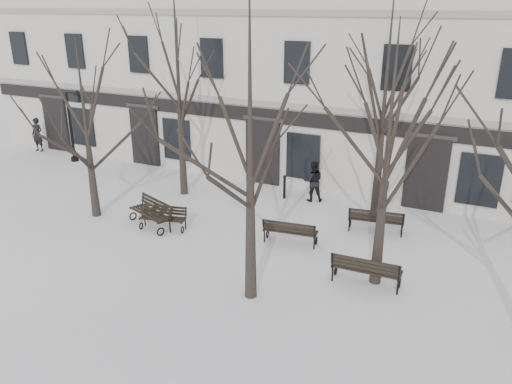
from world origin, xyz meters
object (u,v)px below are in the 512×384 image
Objects in this scene: bench_1 at (290,231)px; lamp_post at (74,121)px; bench_0 at (163,217)px; bench_4 at (376,219)px; bench_2 at (366,269)px; tree_1 at (250,107)px; tree_2 at (390,128)px; tree_0 at (84,109)px; bench_3 at (152,212)px.

bench_1 is 14.08m from lamp_post.
bench_1 reaches higher than bench_0.
bench_1 is 3.22m from bench_4.
bench_2 reaches higher than bench_4.
tree_1 is 2.29× the size of lamp_post.
bench_0 is at bearing -28.62° from lamp_post.
bench_2 reaches higher than bench_1.
tree_2 is 1.99× the size of lamp_post.
lamp_post is at bearing 139.34° from tree_0.
bench_1 is 0.94× the size of bench_2.
tree_0 is 4.79m from bench_0.
bench_4 is (-0.58, 3.66, -0.02)m from bench_2.
tree_2 is 8.80m from bench_0.
tree_2 is 4.08m from bench_2.
bench_3 is (-5.35, 2.65, -4.76)m from tree_1.
lamp_post is at bearing -24.54° from bench_1.
bench_3 is 0.56× the size of lamp_post.
bench_1 is at bearing -29.56° from bench_2.
bench_4 is at bearing 69.03° from tree_1.
lamp_post reaches higher than bench_1.
bench_3 is (-8.29, 0.38, -4.06)m from tree_2.
bench_3 is at bearing -29.93° from lamp_post.
tree_1 reaches higher than bench_1.
bench_0 is 0.84× the size of bench_3.
tree_2 is at bearing 18.08° from bench_3.
bench_2 is (7.54, -0.67, 0.08)m from bench_0.
bench_1 is 0.51× the size of lamp_post.
tree_0 is 8.51m from bench_1.
tree_2 is at bearing 151.80° from bench_1.
tree_0 is 3.79× the size of bench_0.
tree_0 reaches higher than bench_0.
bench_1 is (4.57, 0.83, 0.04)m from bench_0.
bench_0 is 4.65m from bench_1.
bench_3 reaches higher than bench_4.
tree_0 reaches higher than bench_2.
lamp_post is at bearing -21.15° from bench_2.
bench_3 is (-5.10, -0.79, 0.04)m from bench_1.
bench_1 is at bearing 29.53° from bench_3.
lamp_post is at bearing 162.73° from tree_2.
bench_2 is at bearing -18.55° from lamp_post.
bench_2 and bench_3 have the same top height.
bench_4 is (2.39, 2.15, 0.03)m from bench_1.
bench_4 is at bearing -83.63° from bench_2.
tree_1 is 7.31m from bench_0.
lamp_post is (-8.84, 4.82, 1.68)m from bench_0.
tree_2 is 3.56× the size of bench_3.
bench_4 is (2.14, 5.59, -4.77)m from tree_1.
tree_2 is (2.94, 2.27, -0.69)m from tree_1.
bench_3 is 9.71m from lamp_post.
lamp_post is at bearing -16.21° from bench_4.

